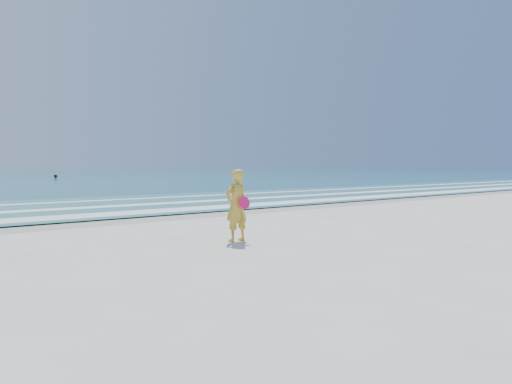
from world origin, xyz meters
TOP-DOWN VIEW (x-y plane):
  - ground at (0.00, 0.00)m, footprint 400.00×400.00m
  - wet_sand at (0.00, 9.00)m, footprint 400.00×2.40m
  - shallow at (0.00, 14.00)m, footprint 400.00×10.00m
  - foam_near at (0.00, 10.30)m, footprint 400.00×1.40m
  - foam_mid at (0.00, 13.20)m, footprint 400.00×0.90m
  - foam_far at (0.00, 16.50)m, footprint 400.00×0.60m
  - buoy at (13.06, 58.90)m, footprint 0.43×0.43m
  - woman at (-1.07, 3.39)m, footprint 0.59×0.43m

SIDE VIEW (x-z plane):
  - ground at x=0.00m, z-range 0.00..0.00m
  - wet_sand at x=0.00m, z-range 0.00..0.00m
  - shallow at x=0.00m, z-range 0.04..0.05m
  - foam_near at x=0.00m, z-range 0.05..0.06m
  - foam_mid at x=0.00m, z-range 0.05..0.06m
  - foam_far at x=0.00m, z-range 0.05..0.06m
  - buoy at x=13.06m, z-range 0.04..0.47m
  - woman at x=-1.07m, z-range 0.00..1.55m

